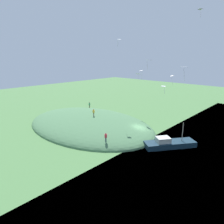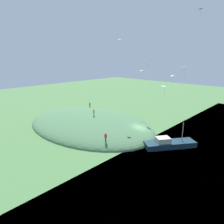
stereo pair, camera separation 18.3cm
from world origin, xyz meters
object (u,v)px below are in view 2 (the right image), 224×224
object	(u,v)px
boat_on_lake	(169,144)
person_with_child	(90,104)
person_on_hilltop	(106,136)
kite_2	(141,71)
kite_3	(201,9)
kite_4	(184,68)
mooring_post	(146,139)
kite_0	(172,77)
person_near_shore	(94,112)
kite_6	(164,87)
kite_7	(119,40)
kite_5	(138,74)
kite_1	(149,60)

from	to	relation	value
boat_on_lake	person_with_child	bearing A→B (deg)	-65.60
person_on_hilltop	kite_2	world-z (taller)	kite_2
kite_3	kite_4	world-z (taller)	kite_3
person_on_hilltop	kite_3	xyz separation A→B (m)	(-7.71, -14.41, 20.09)
kite_4	mooring_post	xyz separation A→B (m)	(5.90, 0.03, -12.80)
boat_on_lake	kite_0	world-z (taller)	kite_0
person_near_shore	boat_on_lake	bearing A→B (deg)	-146.26
kite_4	kite_6	size ratio (longest dim) A/B	1.48
kite_6	kite_7	size ratio (longest dim) A/B	0.86
kite_5	kite_4	bearing A→B (deg)	145.99
kite_2	boat_on_lake	bearing A→B (deg)	146.91
boat_on_lake	kite_5	xyz separation A→B (m)	(14.25, -10.15, 10.15)
person_with_child	kite_3	distance (m)	33.90
kite_1	kite_6	distance (m)	6.51
kite_5	kite_6	bearing A→B (deg)	144.55
boat_on_lake	kite_1	distance (m)	14.20
kite_6	kite_7	xyz separation A→B (m)	(11.00, -0.68, 8.17)
kite_0	kite_7	size ratio (longest dim) A/B	1.30
kite_1	kite_7	world-z (taller)	kite_7
kite_5	boat_on_lake	bearing A→B (deg)	144.52
kite_0	boat_on_lake	bearing A→B (deg)	118.28
person_near_shore	kite_1	bearing A→B (deg)	-156.01
kite_0	kite_3	xyz separation A→B (m)	(-6.54, 4.90, 11.60)
person_with_child	kite_7	xyz separation A→B (m)	(-13.16, 2.90, 15.89)
kite_6	kite_5	bearing A→B (deg)	-35.45
person_with_child	kite_4	size ratio (longest dim) A/B	0.75
person_near_shore	person_on_hilltop	world-z (taller)	person_near_shore
kite_1	kite_5	xyz separation A→B (m)	(11.29, -12.85, -3.48)
kite_0	mooring_post	world-z (taller)	kite_0
person_near_shore	kite_6	xyz separation A→B (m)	(-14.48, -3.50, 6.59)
person_with_child	mooring_post	xyz separation A→B (m)	(-22.73, 6.20, -1.64)
person_near_shore	mooring_post	bearing A→B (deg)	-147.25
person_near_shore	kite_6	bearing A→B (deg)	-137.50
person_with_child	person_near_shore	bearing A→B (deg)	-134.98
kite_4	kite_3	bearing A→B (deg)	-79.38
kite_0	kite_5	distance (m)	8.10
kite_2	kite_6	world-z (taller)	kite_2
kite_4	person_near_shore	bearing A→B (deg)	2.73
person_near_shore	kite_1	world-z (taller)	kite_1
boat_on_lake	kite_6	world-z (taller)	kite_6
person_near_shore	kite_5	bearing A→B (deg)	-75.96
kite_0	kite_2	world-z (taller)	kite_2
kite_0	kite_6	world-z (taller)	kite_0
kite_6	person_on_hilltop	bearing A→B (deg)	64.40
kite_0	kite_1	xyz separation A→B (m)	(-3.34, 14.40, 3.65)
kite_4	mooring_post	size ratio (longest dim) A/B	2.63
boat_on_lake	kite_6	bearing A→B (deg)	-89.44
person_on_hilltop	mooring_post	xyz separation A→B (m)	(-3.19, -7.02, -1.68)
person_with_child	kite_0	size ratio (longest dim) A/B	0.74
kite_3	person_near_shore	bearing A→B (deg)	25.19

